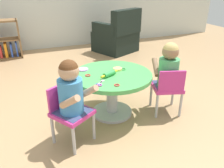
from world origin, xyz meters
name	(u,v)px	position (x,y,z in m)	size (l,w,h in m)	color
ground_plane	(112,113)	(0.00, 0.00, 0.00)	(10.00, 10.00, 0.00)	tan
craft_table	(112,84)	(0.00, 0.00, 0.35)	(0.83, 0.83, 0.47)	silver
child_chair_left	(69,111)	(-0.52, -0.29, 0.31)	(0.41, 0.41, 0.54)	#B7B7BC
seated_child_left	(71,89)	(-0.50, -0.32, 0.53)	(0.41, 0.44, 0.51)	#3F4772
child_chair_right	(168,88)	(0.56, -0.21, 0.31)	(0.38, 0.38, 0.54)	#B7B7BC
seated_child_right	(169,67)	(0.57, -0.17, 0.53)	(0.36, 0.41, 0.51)	#3F4772
armchair_dark	(117,37)	(0.99, 2.15, 0.31)	(0.93, 0.94, 0.85)	black
rolling_pin	(109,74)	(-0.05, -0.05, 0.50)	(0.22, 0.12, 0.05)	green
craft_scissors	(100,84)	(-0.20, -0.19, 0.48)	(0.13, 0.13, 0.01)	silver
playdough_blob_0	(83,69)	(-0.25, 0.21, 0.48)	(0.11, 0.11, 0.01)	#CC99E5
playdough_blob_1	(118,69)	(0.09, 0.08, 0.49)	(0.10, 0.10, 0.02)	#F2CC72
cookie_cutter_0	(88,75)	(-0.25, 0.04, 0.48)	(0.06, 0.06, 0.01)	red
cookie_cutter_1	(117,85)	(-0.07, -0.29, 0.48)	(0.05, 0.05, 0.01)	red
cookie_cutter_2	(99,85)	(-0.22, -0.23, 0.48)	(0.05, 0.05, 0.01)	#D83FA5
cookie_cutter_3	(123,69)	(0.16, 0.06, 0.48)	(0.06, 0.06, 0.01)	#4CB259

